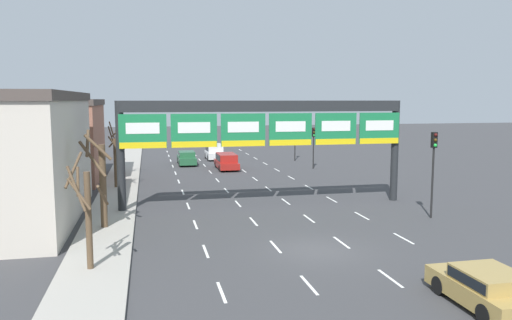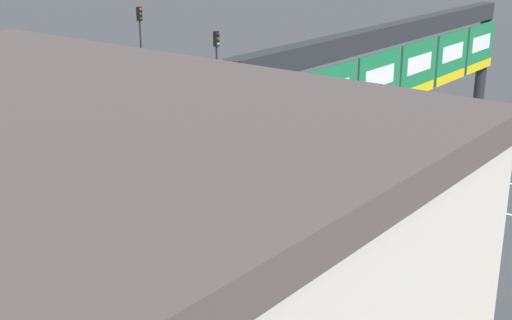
{
  "view_description": "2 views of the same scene",
  "coord_description": "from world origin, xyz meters",
  "px_view_note": "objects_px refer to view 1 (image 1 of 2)",
  "views": [
    {
      "loc": [
        -7.39,
        -21.1,
        6.89
      ],
      "look_at": [
        -0.61,
        10.14,
        3.01
      ],
      "focal_mm": 35.0,
      "sensor_mm": 36.0,
      "label": 1
    },
    {
      "loc": [
        -23.3,
        -2.04,
        10.26
      ],
      "look_at": [
        -2.74,
        14.08,
        1.53
      ],
      "focal_mm": 50.0,
      "sensor_mm": 36.0,
      "label": 2
    }
  ],
  "objects_px": {
    "suv_red": "(226,160)",
    "suv_white": "(214,151)",
    "traffic_light_far_end": "(295,129)",
    "tree_bare_furthest": "(87,211)",
    "car_gold": "(486,287)",
    "traffic_light_mid_block": "(434,157)",
    "traffic_light_near_gantry": "(314,139)",
    "tree_bare_third": "(117,148)",
    "tree_bare_second": "(116,158)",
    "tree_bare_closest": "(101,179)",
    "sign_gantry": "(266,123)",
    "car_green": "(187,158)"
  },
  "relations": [
    {
      "from": "suv_red",
      "to": "suv_white",
      "type": "height_order",
      "value": "suv_white"
    },
    {
      "from": "traffic_light_far_end",
      "to": "tree_bare_furthest",
      "type": "height_order",
      "value": "traffic_light_far_end"
    },
    {
      "from": "car_gold",
      "to": "suv_white",
      "type": "relative_size",
      "value": 0.98
    },
    {
      "from": "traffic_light_far_end",
      "to": "traffic_light_mid_block",
      "type": "bearing_deg",
      "value": -90.23
    },
    {
      "from": "suv_white",
      "to": "traffic_light_near_gantry",
      "type": "xyz_separation_m",
      "value": [
        8.67,
        -9.91,
        1.98
      ]
    },
    {
      "from": "tree_bare_third",
      "to": "traffic_light_near_gantry",
      "type": "bearing_deg",
      "value": 5.02
    },
    {
      "from": "suv_red",
      "to": "tree_bare_second",
      "type": "height_order",
      "value": "tree_bare_second"
    },
    {
      "from": "suv_white",
      "to": "tree_bare_closest",
      "type": "xyz_separation_m",
      "value": [
        -9.93,
        -30.1,
        1.79
      ]
    },
    {
      "from": "traffic_light_mid_block",
      "to": "tree_bare_second",
      "type": "bearing_deg",
      "value": 143.29
    },
    {
      "from": "suv_red",
      "to": "tree_bare_second",
      "type": "xyz_separation_m",
      "value": [
        -10.03,
        -9.13,
        1.55
      ]
    },
    {
      "from": "traffic_light_mid_block",
      "to": "tree_bare_third",
      "type": "distance_m",
      "value": 27.3
    },
    {
      "from": "suv_white",
      "to": "tree_bare_second",
      "type": "bearing_deg",
      "value": -119.53
    },
    {
      "from": "traffic_light_far_end",
      "to": "tree_bare_furthest",
      "type": "xyz_separation_m",
      "value": [
        -18.66,
        -33.55,
        -1.08
      ]
    },
    {
      "from": "sign_gantry",
      "to": "traffic_light_mid_block",
      "type": "bearing_deg",
      "value": -31.03
    },
    {
      "from": "car_green",
      "to": "suv_white",
      "type": "xyz_separation_m",
      "value": [
        3.5,
        4.01,
        0.22
      ]
    },
    {
      "from": "tree_bare_second",
      "to": "sign_gantry",
      "type": "bearing_deg",
      "value": -41.12
    },
    {
      "from": "car_gold",
      "to": "tree_bare_second",
      "type": "xyz_separation_m",
      "value": [
        -13.32,
        25.63,
        1.72
      ]
    },
    {
      "from": "suv_white",
      "to": "traffic_light_mid_block",
      "type": "height_order",
      "value": "traffic_light_mid_block"
    },
    {
      "from": "suv_red",
      "to": "traffic_light_mid_block",
      "type": "relative_size",
      "value": 0.96
    },
    {
      "from": "car_gold",
      "to": "tree_bare_second",
      "type": "distance_m",
      "value": 28.94
    },
    {
      "from": "sign_gantry",
      "to": "car_gold",
      "type": "height_order",
      "value": "sign_gantry"
    },
    {
      "from": "car_gold",
      "to": "suv_white",
      "type": "xyz_separation_m",
      "value": [
        -3.41,
        43.13,
        0.27
      ]
    },
    {
      "from": "traffic_light_mid_block",
      "to": "tree_bare_second",
      "type": "distance_m",
      "value": 23.17
    },
    {
      "from": "suv_white",
      "to": "tree_bare_third",
      "type": "relative_size",
      "value": 0.87
    },
    {
      "from": "sign_gantry",
      "to": "car_green",
      "type": "height_order",
      "value": "sign_gantry"
    },
    {
      "from": "car_gold",
      "to": "traffic_light_near_gantry",
      "type": "relative_size",
      "value": 1.0
    },
    {
      "from": "traffic_light_mid_block",
      "to": "tree_bare_second",
      "type": "relative_size",
      "value": 1.05
    },
    {
      "from": "suv_white",
      "to": "traffic_light_near_gantry",
      "type": "relative_size",
      "value": 1.02
    },
    {
      "from": "suv_white",
      "to": "car_green",
      "type": "bearing_deg",
      "value": -131.16
    },
    {
      "from": "car_gold",
      "to": "tree_bare_furthest",
      "type": "xyz_separation_m",
      "value": [
        -13.32,
        6.36,
        1.82
      ]
    },
    {
      "from": "traffic_light_near_gantry",
      "to": "tree_bare_third",
      "type": "distance_m",
      "value": 18.9
    },
    {
      "from": "car_green",
      "to": "tree_bare_third",
      "type": "distance_m",
      "value": 10.25
    },
    {
      "from": "tree_bare_third",
      "to": "car_gold",
      "type": "bearing_deg",
      "value": -66.74
    },
    {
      "from": "car_green",
      "to": "suv_red",
      "type": "distance_m",
      "value": 5.67
    },
    {
      "from": "car_green",
      "to": "suv_white",
      "type": "height_order",
      "value": "suv_white"
    },
    {
      "from": "car_gold",
      "to": "tree_bare_closest",
      "type": "distance_m",
      "value": 18.76
    },
    {
      "from": "sign_gantry",
      "to": "car_gold",
      "type": "bearing_deg",
      "value": -78.48
    },
    {
      "from": "traffic_light_mid_block",
      "to": "tree_bare_closest",
      "type": "bearing_deg",
      "value": 176.2
    },
    {
      "from": "traffic_light_mid_block",
      "to": "tree_bare_second",
      "type": "xyz_separation_m",
      "value": [
        -18.55,
        13.83,
        -1.14
      ]
    },
    {
      "from": "suv_white",
      "to": "tree_bare_second",
      "type": "relative_size",
      "value": 0.88
    },
    {
      "from": "traffic_light_near_gantry",
      "to": "tree_bare_third",
      "type": "relative_size",
      "value": 0.85
    },
    {
      "from": "traffic_light_mid_block",
      "to": "tree_bare_closest",
      "type": "relative_size",
      "value": 0.97
    },
    {
      "from": "car_green",
      "to": "tree_bare_third",
      "type": "height_order",
      "value": "tree_bare_third"
    },
    {
      "from": "car_green",
      "to": "traffic_light_mid_block",
      "type": "relative_size",
      "value": 0.94
    },
    {
      "from": "car_green",
      "to": "traffic_light_far_end",
      "type": "relative_size",
      "value": 0.93
    },
    {
      "from": "suv_white",
      "to": "traffic_light_far_end",
      "type": "distance_m",
      "value": 9.69
    },
    {
      "from": "car_green",
      "to": "sign_gantry",
      "type": "bearing_deg",
      "value": -81.16
    },
    {
      "from": "car_gold",
      "to": "traffic_light_near_gantry",
      "type": "xyz_separation_m",
      "value": [
        5.26,
        33.22,
        2.25
      ]
    },
    {
      "from": "tree_bare_furthest",
      "to": "car_gold",
      "type": "bearing_deg",
      "value": -25.52
    },
    {
      "from": "tree_bare_closest",
      "to": "tree_bare_furthest",
      "type": "bearing_deg",
      "value": -89.79
    }
  ]
}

